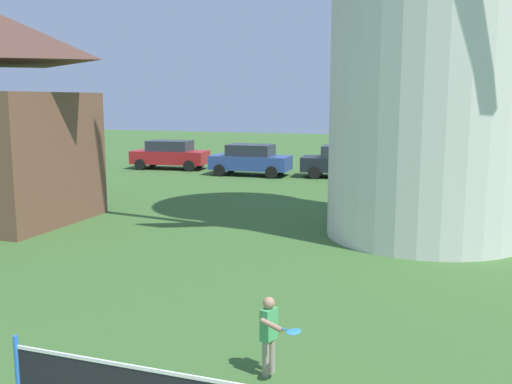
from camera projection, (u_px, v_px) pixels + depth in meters
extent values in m
cylinder|color=silver|center=(433.00, 19.00, 15.30)|extent=(5.36, 5.36, 11.77)
cylinder|color=blue|center=(18.00, 380.00, 6.74)|extent=(0.06, 0.06, 1.10)
cube|color=white|center=(191.00, 377.00, 5.94)|extent=(4.44, 0.02, 0.04)
cylinder|color=#9E937F|center=(272.00, 355.00, 8.08)|extent=(0.10, 0.10, 0.51)
cylinder|color=#9E937F|center=(266.00, 359.00, 7.98)|extent=(0.10, 0.10, 0.51)
cube|color=#4CB266|center=(269.00, 324.00, 7.95)|extent=(0.21, 0.28, 0.45)
sphere|color=tan|center=(269.00, 303.00, 7.91)|extent=(0.17, 0.17, 0.17)
cylinder|color=tan|center=(276.00, 322.00, 8.08)|extent=(0.07, 0.07, 0.34)
cylinder|color=tan|center=(272.00, 325.00, 7.74)|extent=(0.35, 0.18, 0.13)
cylinder|color=#338CCC|center=(280.00, 328.00, 7.66)|extent=(0.22, 0.09, 0.04)
ellipsoid|color=#338CCC|center=(294.00, 332.00, 7.53)|extent=(0.25, 0.28, 0.03)
sphere|color=silver|center=(48.00, 371.00, 7.92)|extent=(0.23, 0.23, 0.23)
cube|color=red|center=(170.00, 157.00, 31.75)|extent=(4.27, 2.14, 0.70)
cube|color=#2D333D|center=(170.00, 146.00, 31.65)|extent=(2.45, 1.74, 0.56)
cylinder|color=black|center=(199.00, 162.00, 32.31)|extent=(0.62, 0.24, 0.60)
cylinder|color=black|center=(189.00, 166.00, 30.67)|extent=(0.62, 0.24, 0.60)
cylinder|color=black|center=(153.00, 161.00, 32.93)|extent=(0.62, 0.24, 0.60)
cylinder|color=black|center=(140.00, 165.00, 31.30)|extent=(0.62, 0.24, 0.60)
cube|color=#334C99|center=(251.00, 163.00, 29.05)|extent=(4.01, 1.82, 0.70)
cube|color=#2D333D|center=(251.00, 150.00, 28.95)|extent=(2.26, 1.56, 0.56)
cylinder|color=black|center=(281.00, 168.00, 29.50)|extent=(0.61, 0.20, 0.60)
cylinder|color=black|center=(272.00, 172.00, 27.90)|extent=(0.61, 0.20, 0.60)
cylinder|color=black|center=(231.00, 167.00, 30.31)|extent=(0.61, 0.20, 0.60)
cylinder|color=black|center=(220.00, 170.00, 28.71)|extent=(0.61, 0.20, 0.60)
cube|color=#1E232D|center=(348.00, 164.00, 28.18)|extent=(4.64, 2.15, 0.70)
cube|color=#2D333D|center=(348.00, 152.00, 28.08)|extent=(2.66, 1.75, 0.56)
cylinder|color=black|center=(380.00, 170.00, 28.70)|extent=(0.62, 0.24, 0.60)
cylinder|color=black|center=(379.00, 175.00, 27.06)|extent=(0.62, 0.24, 0.60)
cylinder|color=black|center=(319.00, 169.00, 29.40)|extent=(0.62, 0.24, 0.60)
cylinder|color=black|center=(314.00, 173.00, 27.77)|extent=(0.62, 0.24, 0.60)
cube|color=silver|center=(452.00, 168.00, 26.64)|extent=(3.87, 1.71, 0.70)
cube|color=#2D333D|center=(452.00, 155.00, 26.54)|extent=(2.17, 1.50, 0.56)
cylinder|color=black|center=(481.00, 175.00, 27.06)|extent=(0.60, 0.18, 0.60)
cylinder|color=black|center=(483.00, 179.00, 25.47)|extent=(0.60, 0.18, 0.60)
cylinder|color=black|center=(423.00, 172.00, 27.91)|extent=(0.60, 0.18, 0.60)
cylinder|color=black|center=(421.00, 177.00, 26.33)|extent=(0.60, 0.18, 0.60)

